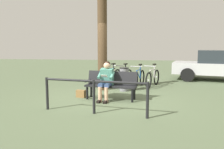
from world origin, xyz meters
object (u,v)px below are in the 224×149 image
at_px(bicycle_orange, 111,77).
at_px(parked_car, 220,65).
at_px(bicycle_green, 153,78).
at_px(bench, 111,83).
at_px(handbag, 81,94).
at_px(bicycle_silver, 139,78).
at_px(tree_trunk, 102,45).
at_px(litter_bin, 124,79).
at_px(bicycle_purple, 123,77).
at_px(person_reading, 106,79).

bearing_deg(bicycle_orange, parked_car, 136.55).
relative_size(bicycle_green, bicycle_orange, 1.02).
xyz_separation_m(bench, handbag, (1.01, -0.06, -0.39)).
height_order(bench, parked_car, parked_car).
xyz_separation_m(bench, bicycle_silver, (-0.82, -2.16, -0.15)).
distance_m(tree_trunk, parked_car, 6.10).
xyz_separation_m(handbag, litter_bin, (-1.30, -1.24, 0.32)).
bearing_deg(bicycle_green, parked_car, 143.17).
height_order(handbag, parked_car, parked_car).
bearing_deg(bicycle_purple, handbag, -4.27).
bearing_deg(tree_trunk, bench, 110.88).
relative_size(handbag, litter_bin, 0.34).
relative_size(litter_bin, bicycle_purple, 0.56).
bearing_deg(bicycle_orange, bench, 32.08).
distance_m(bench, bicycle_silver, 2.32).
height_order(bicycle_silver, bicycle_purple, same).
height_order(tree_trunk, bicycle_orange, tree_trunk).
height_order(bench, bicycle_silver, bicycle_silver).
distance_m(tree_trunk, bicycle_orange, 1.63).
distance_m(tree_trunk, bicycle_purple, 1.79).
bearing_deg(bench, tree_trunk, -61.00).
xyz_separation_m(bench, litter_bin, (-0.29, -1.30, -0.07)).
relative_size(bicycle_purple, parked_car, 0.35).
distance_m(litter_bin, bicycle_green, 1.53).
bearing_deg(parked_car, litter_bin, 49.70).
height_order(litter_bin, bicycle_orange, bicycle_orange).
xyz_separation_m(litter_bin, bicycle_silver, (-0.53, -0.86, -0.08)).
relative_size(bicycle_green, bicycle_silver, 0.97).
relative_size(tree_trunk, bicycle_green, 2.15).
bearing_deg(parked_car, bicycle_green, 46.47).
bearing_deg(bicycle_orange, bicycle_green, 114.40).
distance_m(person_reading, tree_trunk, 1.95).
height_order(handbag, bicycle_silver, bicycle_silver).
distance_m(bicycle_silver, bicycle_purple, 0.69).
xyz_separation_m(litter_bin, bicycle_orange, (0.64, -1.04, -0.08)).
distance_m(person_reading, bicycle_silver, 2.52).
bearing_deg(litter_bin, parked_car, -144.17).
xyz_separation_m(tree_trunk, bicycle_green, (-1.94, -0.91, -1.35)).
distance_m(litter_bin, bicycle_purple, 1.08).
relative_size(bicycle_purple, bicycle_orange, 1.01).
bearing_deg(parked_car, person_reading, 57.69).
bearing_deg(bicycle_green, person_reading, -10.65).
distance_m(bench, handbag, 1.09).
relative_size(person_reading, parked_car, 0.27).
relative_size(bicycle_green, bicycle_purple, 1.01).
distance_m(person_reading, handbag, 1.05).
bearing_deg(bicycle_silver, handbag, -26.85).
distance_m(bicycle_green, bicycle_silver, 0.60).
xyz_separation_m(bicycle_green, bicycle_purple, (1.21, -0.01, 0.00)).
bearing_deg(bench, parked_car, -128.13).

